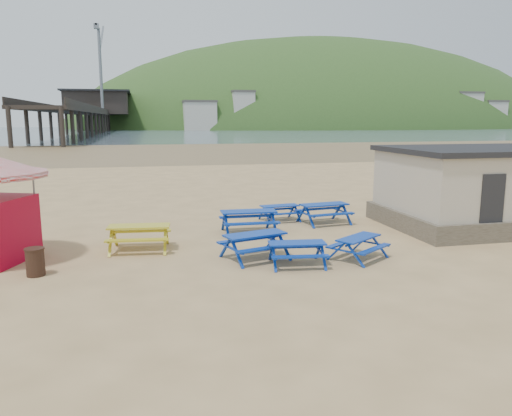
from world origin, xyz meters
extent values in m
plane|color=tan|center=(0.00, 0.00, 0.00)|extent=(400.00, 400.00, 0.00)
plane|color=olive|center=(0.00, 55.00, 0.00)|extent=(400.00, 400.00, 0.00)
plane|color=#485B68|center=(0.00, 170.00, 0.01)|extent=(400.00, 400.00, 0.00)
cube|color=#102896|center=(1.10, 1.75, 0.83)|extent=(2.07, 0.85, 0.06)
cube|color=#102896|center=(1.12, 2.43, 0.51)|extent=(2.06, 0.33, 0.06)
cube|color=#102896|center=(1.09, 1.07, 0.51)|extent=(2.06, 0.33, 0.06)
cube|color=#102896|center=(2.87, 3.73, 0.65)|extent=(1.66, 0.82, 0.04)
cube|color=#102896|center=(2.80, 4.26, 0.40)|extent=(1.61, 0.42, 0.04)
cube|color=#102896|center=(2.93, 3.20, 0.40)|extent=(1.61, 0.42, 0.04)
cube|color=#102896|center=(4.51, 2.82, 0.79)|extent=(2.04, 1.03, 0.05)
cube|color=#102896|center=(4.42, 3.47, 0.49)|extent=(1.98, 0.54, 0.05)
cube|color=#102896|center=(4.60, 2.18, 0.49)|extent=(1.98, 0.54, 0.05)
cube|color=#102896|center=(0.56, -1.72, 0.77)|extent=(2.04, 1.26, 0.05)
cube|color=#102896|center=(0.38, -1.11, 0.48)|extent=(1.90, 0.81, 0.05)
cube|color=#102896|center=(0.75, -2.33, 0.48)|extent=(1.90, 0.81, 0.05)
cube|color=#102896|center=(1.61, -2.66, 0.67)|extent=(1.72, 0.84, 0.05)
cube|color=#102896|center=(1.67, -2.11, 0.41)|extent=(1.67, 0.42, 0.05)
cube|color=#102896|center=(1.54, -3.21, 0.41)|extent=(1.67, 0.42, 0.05)
cube|color=#102896|center=(3.65, -2.43, 0.67)|extent=(1.72, 1.46, 0.05)
cube|color=#102896|center=(3.34, -1.98, 0.41)|extent=(1.48, 1.13, 0.05)
cube|color=#102896|center=(3.97, -2.88, 0.41)|extent=(1.48, 1.13, 0.05)
cube|color=gold|center=(-2.91, 0.13, 0.80)|extent=(2.05, 0.98, 0.05)
cube|color=gold|center=(-2.84, 0.79, 0.49)|extent=(2.00, 0.49, 0.05)
cube|color=gold|center=(-2.98, -0.52, 0.49)|extent=(2.00, 0.49, 0.05)
cylinder|color=#352218|center=(-5.69, -2.01, 0.38)|extent=(0.50, 0.50, 0.75)
cylinder|color=#352218|center=(-5.69, -2.01, 0.76)|extent=(0.53, 0.53, 0.04)
cube|color=#665B4C|center=(10.50, 1.00, 0.35)|extent=(7.40, 5.40, 0.70)
cube|color=#B9AD99|center=(10.50, 1.00, 1.85)|extent=(7.00, 5.00, 2.30)
cube|color=black|center=(10.50, 1.00, 3.05)|extent=(7.30, 5.30, 0.20)
cube|color=black|center=(9.00, -1.52, 1.40)|extent=(0.90, 0.06, 2.00)
cube|color=black|center=(-18.00, 175.00, 6.00)|extent=(9.00, 220.00, 0.60)
cube|color=black|center=(-18.00, 186.00, 10.00)|extent=(22.00, 30.00, 8.00)
cube|color=black|center=(-18.00, 186.00, 14.30)|extent=(24.00, 32.00, 0.60)
cylinder|color=slate|center=(-15.00, 164.00, 20.00)|extent=(1.00, 1.00, 28.00)
cube|color=slate|center=(-15.00, 178.00, 33.00)|extent=(0.60, 25.63, 12.38)
ellipsoid|color=#2D4C1E|center=(90.00, 230.00, -10.00)|extent=(264.00, 144.00, 108.00)
camera|label=1|loc=(-2.73, -16.21, 4.25)|focal=35.00mm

